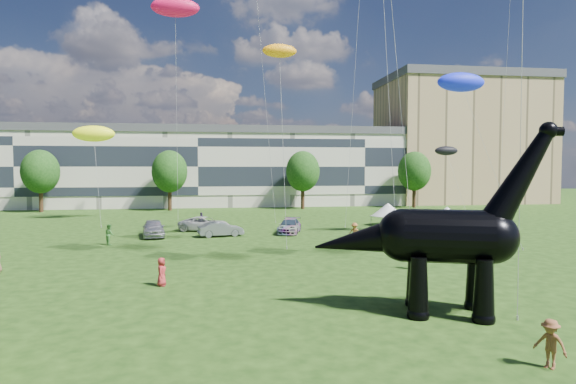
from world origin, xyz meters
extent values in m
plane|color=#16330C|center=(0.00, 0.00, 0.00)|extent=(220.00, 220.00, 0.00)
cube|color=beige|center=(-8.00, 62.00, 6.00)|extent=(78.00, 11.00, 12.00)
cube|color=tan|center=(40.00, 65.00, 11.00)|extent=(28.00, 18.00, 22.00)
cylinder|color=#382314|center=(-30.00, 53.00, 1.60)|extent=(0.56, 0.56, 3.20)
ellipsoid|color=#14380F|center=(-30.00, 53.00, 6.32)|extent=(5.20, 5.20, 6.24)
cylinder|color=#382314|center=(-12.00, 53.00, 1.60)|extent=(0.56, 0.56, 3.20)
ellipsoid|color=#14380F|center=(-12.00, 53.00, 6.32)|extent=(5.20, 5.20, 6.24)
cylinder|color=#382314|center=(8.00, 53.00, 1.60)|extent=(0.56, 0.56, 3.20)
ellipsoid|color=#14380F|center=(8.00, 53.00, 6.32)|extent=(5.20, 5.20, 6.24)
cylinder|color=#382314|center=(26.00, 53.00, 1.60)|extent=(0.56, 0.56, 3.20)
ellipsoid|color=#14380F|center=(26.00, 53.00, 6.32)|extent=(5.20, 5.20, 6.24)
cone|color=black|center=(3.77, -0.56, 1.32)|extent=(1.16, 1.16, 2.64)
sphere|color=black|center=(3.77, -0.56, 0.16)|extent=(0.97, 0.97, 0.97)
cone|color=black|center=(4.42, 1.26, 1.32)|extent=(1.16, 1.16, 2.64)
sphere|color=black|center=(4.42, 1.26, 0.16)|extent=(0.97, 0.97, 0.97)
cone|color=black|center=(6.26, -1.44, 1.32)|extent=(1.16, 1.16, 2.64)
sphere|color=black|center=(6.26, -1.44, 0.16)|extent=(0.97, 0.97, 0.97)
cone|color=black|center=(6.90, 0.38, 1.32)|extent=(1.16, 1.16, 2.64)
sphere|color=black|center=(6.90, 0.38, 0.16)|extent=(0.97, 0.97, 0.97)
cylinder|color=black|center=(5.26, -0.06, 3.43)|extent=(4.27, 3.47, 2.37)
sphere|color=black|center=(3.52, 0.56, 3.43)|extent=(2.37, 2.37, 2.37)
sphere|color=black|center=(6.99, -0.68, 3.43)|extent=(2.28, 2.28, 2.28)
cone|color=black|center=(8.00, -1.04, 5.97)|extent=(3.56, 2.35, 4.65)
sphere|color=black|center=(9.01, -1.40, 7.99)|extent=(0.74, 0.74, 0.74)
cylinder|color=black|center=(9.26, -1.49, 7.94)|extent=(0.71, 0.57, 0.39)
cone|color=black|center=(1.81, 1.17, 3.13)|extent=(5.00, 3.30, 2.58)
imported|color=#B2B3B7|center=(-10.73, 25.66, 0.81)|extent=(2.65, 5.00, 1.62)
imported|color=slate|center=(-4.57, 25.00, 0.68)|extent=(4.36, 2.28, 1.37)
imported|color=silver|center=(-6.15, 29.08, 0.72)|extent=(5.69, 4.00, 1.44)
imported|color=#595960|center=(2.08, 26.35, 0.70)|extent=(3.18, 5.14, 1.39)
cube|color=silver|center=(17.73, 25.03, 1.05)|extent=(3.16, 3.16, 0.11)
cone|color=silver|center=(17.73, 25.03, 1.81)|extent=(4.00, 4.00, 1.43)
cylinder|color=#999999|center=(16.56, 23.56, 0.52)|extent=(0.06, 0.06, 1.05)
cylinder|color=#999999|center=(19.20, 23.86, 0.52)|extent=(0.06, 0.06, 1.05)
cylinder|color=#999999|center=(16.25, 26.20, 0.52)|extent=(0.06, 0.06, 1.05)
cylinder|color=#999999|center=(18.90, 26.50, 0.52)|extent=(0.06, 0.06, 1.05)
cube|color=silver|center=(13.77, 31.01, 1.03)|extent=(3.70, 3.70, 0.11)
cone|color=silver|center=(13.77, 31.01, 1.78)|extent=(4.69, 4.69, 1.40)
cylinder|color=#999999|center=(13.11, 29.29, 0.51)|extent=(0.06, 0.06, 1.03)
cylinder|color=#999999|center=(15.50, 30.35, 0.51)|extent=(0.06, 0.06, 1.03)
cylinder|color=#999999|center=(12.04, 31.68, 0.51)|extent=(0.06, 0.06, 1.03)
cylinder|color=#999999|center=(14.43, 32.74, 0.51)|extent=(0.06, 0.06, 1.03)
imported|color=#4D3271|center=(-6.62, 32.61, 0.78)|extent=(0.75, 0.99, 1.57)
imported|color=black|center=(13.30, 17.92, 0.91)|extent=(1.76, 1.05, 1.81)
imported|color=#3C7B31|center=(-13.73, 21.49, 0.86)|extent=(0.95, 1.04, 1.73)
imported|color=#A05C2B|center=(6.82, 19.97, 0.85)|extent=(1.26, 1.04, 1.70)
imported|color=#293096|center=(7.58, 8.86, 0.81)|extent=(0.70, 0.61, 1.61)
imported|color=#AB2A2C|center=(-7.77, 6.70, 0.78)|extent=(0.57, 0.81, 1.55)
imported|color=brown|center=(5.87, -6.05, 0.80)|extent=(1.04, 1.20, 1.61)
imported|color=#2F5C76|center=(19.41, 31.21, 0.79)|extent=(0.68, 0.59, 1.59)
ellipsoid|color=orange|center=(0.47, 21.04, 16.27)|extent=(3.03, 2.92, 1.13)
ellipsoid|color=#EEFB15|center=(-19.42, 40.10, 10.40)|extent=(5.01, 5.00, 1.91)
ellipsoid|color=black|center=(22.88, 35.90, 8.44)|extent=(2.99, 2.97, 1.14)
ellipsoid|color=#D10D43|center=(-9.33, 34.99, 23.94)|extent=(5.75, 4.43, 2.05)
ellipsoid|color=#1625EA|center=(17.10, 21.52, 14.14)|extent=(4.85, 3.80, 1.73)
camera|label=1|loc=(-4.58, -19.84, 6.47)|focal=30.00mm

